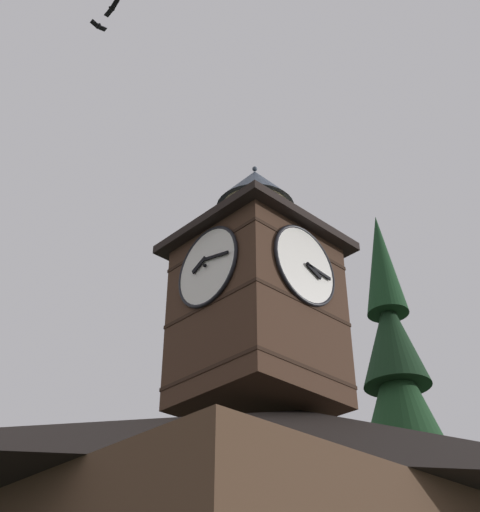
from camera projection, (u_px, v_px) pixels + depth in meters
clock_tower at (257, 297)px, 19.01m from camera, size 4.27×4.27×8.00m
pine_tree_aside at (411, 485)px, 24.45m from camera, size 5.41×5.41×19.95m
moon at (139, 476)px, 46.86m from camera, size 2.28×2.28×2.28m
flying_bird_high at (98, 26)px, 23.19m from camera, size 0.59×0.26×0.14m
flying_bird_low at (112, 8)px, 20.15m from camera, size 0.22×0.76×0.11m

